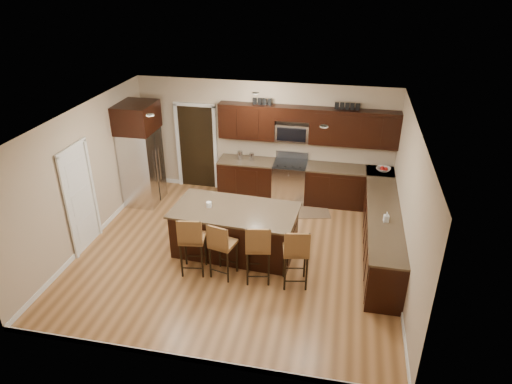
% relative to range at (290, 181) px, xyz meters
% --- Properties ---
extents(floor, '(6.00, 6.00, 0.00)m').
position_rel_range_xyz_m(floor, '(-0.68, -2.45, -0.47)').
color(floor, '#A26E40').
rests_on(floor, ground).
extents(ceiling, '(6.00, 6.00, 0.00)m').
position_rel_range_xyz_m(ceiling, '(-0.68, -2.45, 2.23)').
color(ceiling, silver).
rests_on(ceiling, wall_back).
extents(wall_back, '(6.00, 0.00, 6.00)m').
position_rel_range_xyz_m(wall_back, '(-0.68, 0.30, 0.88)').
color(wall_back, tan).
rests_on(wall_back, floor).
extents(wall_left, '(0.00, 5.50, 5.50)m').
position_rel_range_xyz_m(wall_left, '(-3.68, -2.45, 0.88)').
color(wall_left, tan).
rests_on(wall_left, floor).
extents(wall_right, '(0.00, 5.50, 5.50)m').
position_rel_range_xyz_m(wall_right, '(2.32, -2.45, 0.88)').
color(wall_right, tan).
rests_on(wall_right, floor).
extents(base_cabinets, '(4.02, 3.96, 0.92)m').
position_rel_range_xyz_m(base_cabinets, '(1.22, -1.01, -0.01)').
color(base_cabinets, black).
rests_on(base_cabinets, floor).
extents(upper_cabinets, '(4.00, 0.33, 0.80)m').
position_rel_range_xyz_m(upper_cabinets, '(0.36, 0.13, 1.37)').
color(upper_cabinets, black).
rests_on(upper_cabinets, wall_back).
extents(range, '(0.76, 0.64, 1.11)m').
position_rel_range_xyz_m(range, '(0.00, 0.00, 0.00)').
color(range, silver).
rests_on(range, floor).
extents(microwave, '(0.76, 0.31, 0.40)m').
position_rel_range_xyz_m(microwave, '(0.00, 0.15, 1.15)').
color(microwave, silver).
rests_on(microwave, upper_cabinets).
extents(doorway, '(0.85, 0.03, 2.06)m').
position_rel_range_xyz_m(doorway, '(-2.33, 0.28, 0.56)').
color(doorway, black).
rests_on(doorway, floor).
extents(pantry_door, '(0.03, 0.80, 2.04)m').
position_rel_range_xyz_m(pantry_door, '(-3.66, -2.75, 0.55)').
color(pantry_door, white).
rests_on(pantry_door, floor).
extents(letter_decor, '(2.20, 0.03, 0.15)m').
position_rel_range_xyz_m(letter_decor, '(0.22, 0.13, 1.82)').
color(letter_decor, black).
rests_on(letter_decor, upper_cabinets).
extents(island, '(2.41, 1.36, 0.92)m').
position_rel_range_xyz_m(island, '(-0.73, -2.36, -0.04)').
color(island, black).
rests_on(island, floor).
extents(stool_left, '(0.49, 0.49, 1.16)m').
position_rel_range_xyz_m(stool_left, '(-1.30, -3.21, 0.25)').
color(stool_left, olive).
rests_on(stool_left, floor).
extents(stool_mid, '(0.49, 0.49, 1.09)m').
position_rel_range_xyz_m(stool_mid, '(-0.77, -3.20, 0.21)').
color(stool_mid, olive).
rests_on(stool_mid, floor).
extents(stool_right, '(0.50, 0.50, 1.15)m').
position_rel_range_xyz_m(stool_right, '(-0.11, -3.20, 0.24)').
color(stool_right, olive).
rests_on(stool_right, floor).
extents(refrigerator, '(0.79, 0.93, 2.35)m').
position_rel_range_xyz_m(refrigerator, '(-3.30, -0.76, 0.74)').
color(refrigerator, silver).
rests_on(refrigerator, floor).
extents(floor_mat, '(0.94, 0.73, 0.01)m').
position_rel_range_xyz_m(floor_mat, '(0.57, -0.56, -0.47)').
color(floor_mat, brown).
rests_on(floor_mat, floor).
extents(fruit_bowl, '(0.37, 0.37, 0.08)m').
position_rel_range_xyz_m(fruit_bowl, '(2.07, -0.00, 0.49)').
color(fruit_bowl, silver).
rests_on(fruit_bowl, base_cabinets).
extents(soap_bottle, '(0.10, 0.10, 0.19)m').
position_rel_range_xyz_m(soap_bottle, '(2.02, -2.25, 0.54)').
color(soap_bottle, '#B2B2B2').
rests_on(soap_bottle, base_cabinets).
extents(canister_tall, '(0.12, 0.12, 0.21)m').
position_rel_range_xyz_m(canister_tall, '(-1.18, -0.00, 0.55)').
color(canister_tall, silver).
rests_on(canister_tall, base_cabinets).
extents(canister_short, '(0.11, 0.11, 0.18)m').
position_rel_range_xyz_m(canister_short, '(-0.91, -0.00, 0.54)').
color(canister_short, silver).
rests_on(canister_short, base_cabinets).
extents(island_jar, '(0.10, 0.10, 0.10)m').
position_rel_range_xyz_m(island_jar, '(-1.23, -2.36, 0.50)').
color(island_jar, white).
rests_on(island_jar, island).
extents(stool_extra, '(0.50, 0.50, 1.15)m').
position_rel_range_xyz_m(stool_extra, '(0.54, -3.20, 0.24)').
color(stool_extra, olive).
rests_on(stool_extra, floor).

